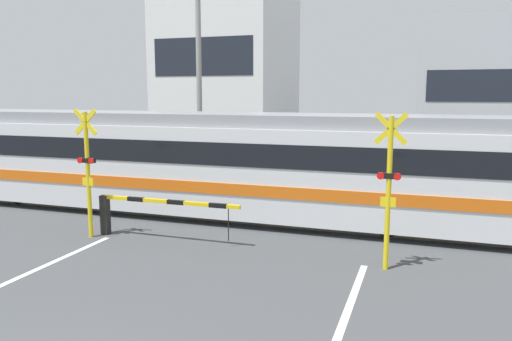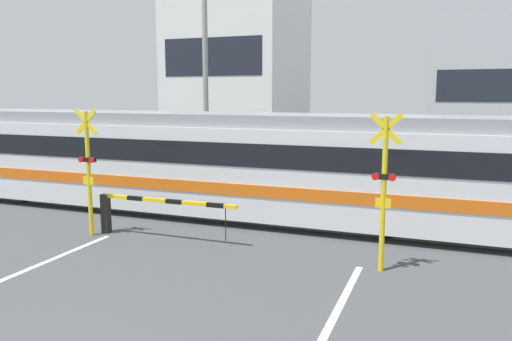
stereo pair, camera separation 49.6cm
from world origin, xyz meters
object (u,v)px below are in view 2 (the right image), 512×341
crossing_barrier_far (365,184)px  crossing_signal_left (88,166)px  pedestrian (344,159)px  crossing_signal_right (384,185)px  crossing_barrier_near (139,207)px  commuter_train (191,160)px

crossing_barrier_far → crossing_signal_left: bearing=-137.0°
crossing_signal_left → pedestrian: size_ratio=1.85×
crossing_barrier_far → crossing_signal_left: crossing_signal_left is taller
crossing_signal_right → crossing_barrier_far: bearing=102.1°
crossing_barrier_near → crossing_signal_left: (-1.25, -0.36, 1.07)m
commuter_train → crossing_barrier_far: commuter_train is taller
crossing_signal_left → crossing_barrier_far: bearing=43.0°
commuter_train → crossing_barrier_near: commuter_train is taller
crossing_barrier_far → crossing_signal_left: (-6.25, -5.84, 1.07)m
pedestrian → crossing_signal_left: bearing=-116.0°
commuter_train → crossing_barrier_far: 5.71m
crossing_signal_left → pedestrian: bearing=64.0°
pedestrian → commuter_train: bearing=-118.4°
crossing_barrier_far → crossing_signal_right: size_ratio=1.18×
commuter_train → crossing_barrier_far: (5.01, 2.58, -0.90)m
crossing_barrier_far → crossing_signal_left: size_ratio=1.18×
crossing_barrier_near → crossing_barrier_far: (5.00, 5.48, 0.00)m
crossing_signal_left → crossing_signal_right: same height
crossing_barrier_far → pedestrian: 4.22m
crossing_barrier_near → crossing_signal_right: size_ratio=1.18×
crossing_barrier_far → commuter_train: bearing=-152.8°
commuter_train → crossing_barrier_near: 3.03m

